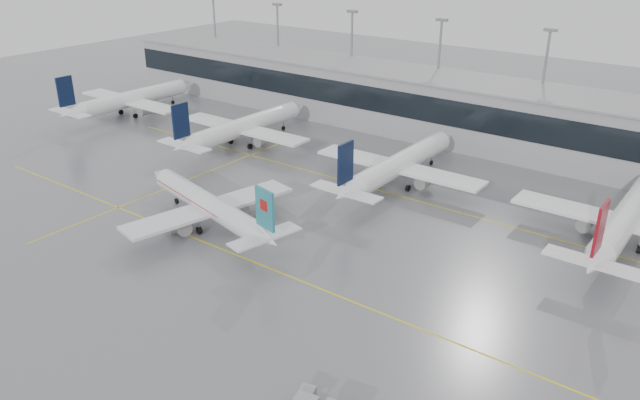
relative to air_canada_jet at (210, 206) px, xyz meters
The scene contains 14 objects.
ground 14.84m from the air_canada_jet, 16.65° to the right, with size 320.00×320.00×0.00m, color slate.
taxi_line_main 14.84m from the air_canada_jet, 16.65° to the right, with size 120.00×0.25×0.01m, color yellow.
taxi_line_north 29.51m from the air_canada_jet, 61.76° to the left, with size 120.00×0.25×0.01m, color yellow.
taxi_line_cross 19.69m from the air_canada_jet, 146.06° to the left, with size 0.25×60.00×0.01m, color yellow.
terminal 59.56m from the air_canada_jet, 76.50° to the left, with size 180.00×15.00×12.00m, color #959599.
terminal_glass 52.35m from the air_canada_jet, 74.57° to the left, with size 180.00×0.20×5.00m, color black.
terminal_roof 60.17m from the air_canada_jet, 76.50° to the left, with size 182.00×16.00×0.40m, color gray.
light_masts 66.12m from the air_canada_jet, 77.73° to the left, with size 156.40×1.00×22.60m.
air_canada_jet is the anchor object (origin of this frame).
parked_jet_a 63.42m from the air_canada_jet, 152.24° to the left, with size 29.64×36.96×11.72m.
parked_jet_b 36.31m from the air_canada_jet, 125.56° to the left, with size 29.64×36.96×11.72m.
parked_jet_c 32.64m from the air_canada_jet, 64.83° to the left, with size 29.64×36.96×11.72m.
parked_jet_d 57.12m from the air_canada_jet, 31.14° to the left, with size 29.64×36.96×11.72m.
gse_unit 39.24m from the air_canada_jet, 31.15° to the right, with size 1.40×1.30×1.40m, color gray.
Camera 1 is at (47.45, -51.27, 40.05)m, focal length 35.00 mm.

